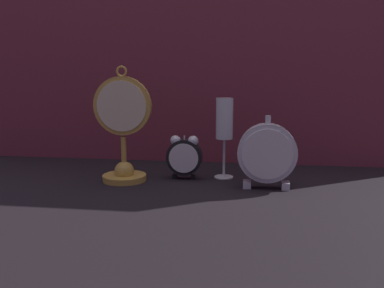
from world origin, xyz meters
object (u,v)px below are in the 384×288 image
alarm_clock_twin_bell (184,155)px  mantel_clock_silver (267,154)px  pocket_watch_on_stand (123,136)px  champagne_flute (224,124)px

alarm_clock_twin_bell → mantel_clock_silver: size_ratio=0.65×
pocket_watch_on_stand → champagne_flute: (0.27, 0.07, 0.03)m
pocket_watch_on_stand → mantel_clock_silver: pocket_watch_on_stand is taller
mantel_clock_silver → champagne_flute: (-0.11, 0.10, 0.06)m
champagne_flute → mantel_clock_silver: bearing=-40.1°
mantel_clock_silver → champagne_flute: 0.16m
mantel_clock_silver → champagne_flute: champagne_flute is taller
pocket_watch_on_stand → mantel_clock_silver: bearing=-3.8°
pocket_watch_on_stand → mantel_clock_silver: size_ratio=1.66×
alarm_clock_twin_bell → mantel_clock_silver: bearing=-16.9°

